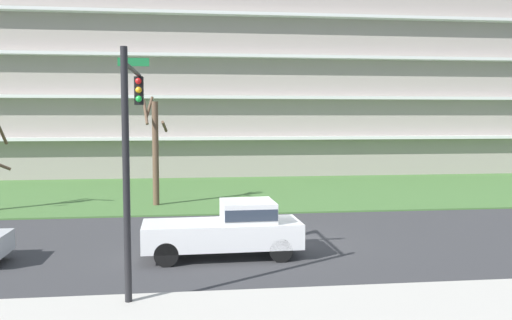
{
  "coord_description": "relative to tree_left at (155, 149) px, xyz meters",
  "views": [
    {
      "loc": [
        -3.27,
        -20.32,
        4.86
      ],
      "look_at": [
        0.02,
        6.0,
        2.72
      ],
      "focal_mm": 37.87,
      "sensor_mm": 36.0,
      "label": 1
    }
  ],
  "objects": [
    {
      "name": "apartment_building",
      "position": [
        5.07,
        18.05,
        6.43
      ],
      "size": [
        51.71,
        11.26,
        19.07
      ],
      "color": "#9E938C",
      "rests_on": "ground"
    },
    {
      "name": "grass_lawn_strip",
      "position": [
        5.07,
        4.9,
        -3.06
      ],
      "size": [
        80.0,
        16.0,
        0.08
      ],
      "primitive_type": "cube",
      "color": "#477238",
      "rests_on": "ground"
    },
    {
      "name": "traffic_signal_mast",
      "position": [
        0.24,
        -14.31,
        1.33
      ],
      "size": [
        0.9,
        4.36,
        6.58
      ],
      "color": "black",
      "rests_on": "ground"
    },
    {
      "name": "sidewalk_curb_near",
      "position": [
        5.07,
        -17.1,
        -3.03
      ],
      "size": [
        80.0,
        4.0,
        0.15
      ],
      "primitive_type": "cube",
      "color": "#BCB7AD",
      "rests_on": "ground"
    },
    {
      "name": "pickup_white_center_left",
      "position": [
        3.15,
        -11.09,
        -2.09
      ],
      "size": [
        5.45,
        2.15,
        1.95
      ],
      "rotation": [
        0.0,
        0.0,
        0.03
      ],
      "color": "white",
      "rests_on": "ground"
    },
    {
      "name": "ground",
      "position": [
        5.07,
        -9.1,
        -3.1
      ],
      "size": [
        160.0,
        160.0,
        0.0
      ],
      "primitive_type": "plane",
      "color": "#38383A"
    },
    {
      "name": "tree_left",
      "position": [
        0.0,
        0.0,
        0.0
      ],
      "size": [
        1.35,
        1.23,
        5.95
      ],
      "color": "brown",
      "rests_on": "ground"
    }
  ]
}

